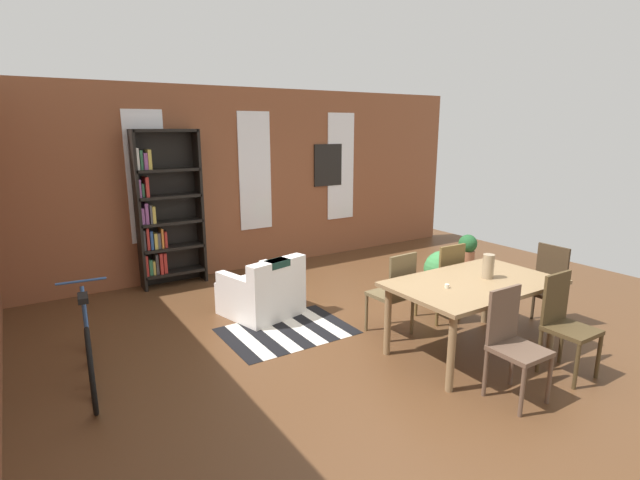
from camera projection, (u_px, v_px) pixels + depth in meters
ground_plane at (398, 343)px, 5.16m from camera, size 9.32×9.32×0.00m
back_wall_brick at (253, 180)px, 7.73m from camera, size 8.17×0.12×2.86m
window_pane_0 at (147, 177)px, 6.76m from camera, size 0.55×0.02×1.86m
window_pane_1 at (255, 171)px, 7.64m from camera, size 0.55×0.02×1.86m
window_pane_2 at (341, 167)px, 8.52m from camera, size 0.55×0.02×1.86m
dining_table at (474, 289)px, 4.81m from camera, size 1.71×1.04×0.76m
vase_on_table at (488, 266)px, 4.87m from camera, size 0.11×0.11×0.25m
tealight_candle_0 at (447, 286)px, 4.59m from camera, size 0.04×0.04×0.04m
dining_chair_far_right at (444, 279)px, 5.67m from camera, size 0.42×0.42×0.95m
dining_chair_head_right at (544, 284)px, 5.50m from camera, size 0.40×0.40×0.95m
dining_chair_near_left at (513, 341)px, 4.04m from camera, size 0.40×0.40×0.95m
dining_chair_near_right at (565, 321)px, 4.45m from camera, size 0.40×0.40×0.95m
dining_chair_far_left at (395, 291)px, 5.26m from camera, size 0.42×0.42×0.95m
bookshelf_tall at (164, 212)px, 6.82m from camera, size 0.92×0.28×2.24m
armchair_white at (263, 293)px, 5.90m from camera, size 0.97×0.97×0.75m
bicycle_second at (89, 344)px, 4.32m from camera, size 0.44×1.71×0.90m
potted_plant_by_shelf at (442, 272)px, 6.45m from camera, size 0.50×0.50×0.65m
potted_plant_corner at (468, 248)px, 8.12m from camera, size 0.31×0.31×0.50m
striped_rug at (287, 331)px, 5.46m from camera, size 1.41×1.02×0.01m
framed_picture at (328, 165)px, 8.36m from camera, size 0.56×0.03×0.72m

